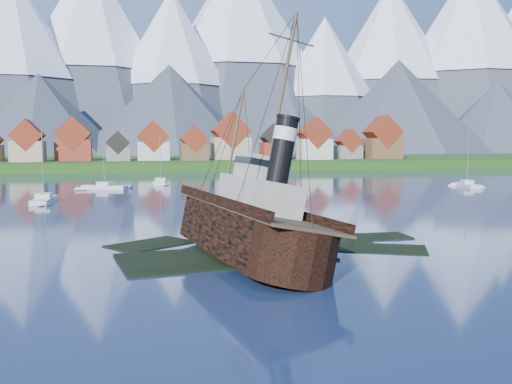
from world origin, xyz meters
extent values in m
plane|color=#1A294A|center=(0.00, 0.00, 0.00)|extent=(1400.00, 1400.00, 0.00)
cube|color=black|center=(-3.00, -2.00, -0.32)|extent=(19.08, 11.42, 1.00)
cube|color=black|center=(6.00, 4.00, -0.38)|extent=(15.15, 9.76, 1.00)
cube|color=black|center=(2.00, 9.00, -0.28)|extent=(11.45, 9.06, 1.00)
cube|color=black|center=(12.00, -1.00, -0.42)|extent=(10.27, 8.34, 1.00)
cube|color=black|center=(-9.00, 6.00, -0.40)|extent=(9.42, 8.68, 1.00)
cube|color=black|center=(15.00, 5.00, -0.35)|extent=(6.00, 4.00, 1.00)
cube|color=#234012|center=(0.00, 170.00, 0.00)|extent=(600.00, 80.00, 3.20)
cube|color=#3F3D38|center=(0.00, 132.00, 0.00)|extent=(600.00, 2.50, 2.00)
cube|color=tan|center=(-43.00, 150.00, 6.40)|extent=(10.50, 9.00, 6.80)
cube|color=maroon|center=(-43.00, 150.00, 11.69)|extent=(10.69, 9.18, 10.69)
cube|color=maroon|center=(-29.00, 156.00, 6.60)|extent=(12.00, 8.50, 7.20)
cube|color=maroon|center=(-29.00, 156.00, 12.36)|extent=(12.22, 8.67, 12.22)
cube|color=slate|center=(-14.00, 151.00, 5.40)|extent=(8.00, 7.00, 4.80)
cube|color=black|center=(-14.00, 151.00, 9.24)|extent=(8.15, 7.14, 8.15)
cube|color=beige|center=(-2.00, 154.00, 6.20)|extent=(11.00, 9.50, 6.40)
cube|color=maroon|center=(-2.00, 154.00, 11.38)|extent=(11.20, 9.69, 11.20)
cube|color=brown|center=(12.00, 150.00, 5.90)|extent=(9.50, 8.00, 5.80)
cube|color=maroon|center=(12.00, 150.00, 10.51)|extent=(9.67, 8.16, 9.67)
cube|color=tan|center=(26.00, 155.00, 7.00)|extent=(13.50, 10.00, 8.00)
cube|color=maroon|center=(26.00, 155.00, 13.43)|extent=(13.75, 10.20, 13.75)
cube|color=maroon|center=(42.00, 152.00, 6.10)|extent=(10.00, 8.50, 6.20)
cube|color=black|center=(42.00, 152.00, 11.00)|extent=(10.18, 8.67, 10.18)
cube|color=beige|center=(56.00, 149.00, 6.75)|extent=(11.50, 9.00, 7.50)
cube|color=maroon|center=(56.00, 149.00, 12.57)|extent=(11.71, 9.18, 11.71)
cube|color=slate|center=(71.00, 153.00, 5.50)|extent=(9.00, 7.50, 5.00)
cube|color=maroon|center=(71.00, 153.00, 9.62)|extent=(9.16, 7.65, 9.16)
cube|color=brown|center=(84.00, 151.00, 6.90)|extent=(12.50, 10.00, 7.80)
cube|color=maroon|center=(84.00, 151.00, 13.05)|extent=(12.73, 10.20, 12.73)
cone|color=#2D333D|center=(-100.00, 455.00, 73.00)|extent=(180.00, 180.00, 150.00)
cone|color=white|center=(-100.00, 455.00, 103.00)|extent=(111.60, 111.60, 90.00)
cone|color=#2D333D|center=(-40.00, 495.00, 88.00)|extent=(210.00, 210.00, 180.00)
cone|color=white|center=(-40.00, 495.00, 124.00)|extent=(130.20, 130.20, 108.00)
cone|color=#2D333D|center=(30.00, 470.00, 70.50)|extent=(170.00, 170.00, 145.00)
cone|color=white|center=(30.00, 470.00, 99.50)|extent=(105.40, 105.40, 87.00)
cone|color=#2D333D|center=(100.00, 515.00, 98.00)|extent=(240.00, 240.00, 200.00)
cone|color=white|center=(100.00, 515.00, 138.00)|extent=(148.80, 148.80, 120.00)
cone|color=#2D333D|center=(170.00, 460.00, 60.50)|extent=(150.00, 150.00, 125.00)
cone|color=white|center=(170.00, 460.00, 85.50)|extent=(93.00, 93.00, 75.00)
cone|color=#2D333D|center=(250.00, 490.00, 83.00)|extent=(200.00, 200.00, 170.00)
cone|color=white|center=(250.00, 490.00, 117.00)|extent=(124.00, 124.00, 102.00)
cone|color=#2D333D|center=(330.00, 475.00, 93.00)|extent=(230.00, 230.00, 190.00)
cone|color=white|center=(330.00, 475.00, 131.00)|extent=(142.60, 142.60, 114.00)
cone|color=#2D333D|center=(400.00, 505.00, 75.50)|extent=(180.00, 180.00, 155.00)
cone|color=white|center=(400.00, 505.00, 106.50)|extent=(111.60, 111.60, 93.00)
cone|color=#2D333D|center=(-70.00, 374.00, 27.00)|extent=(120.00, 120.00, 58.00)
cone|color=#2D333D|center=(20.00, 369.00, 31.00)|extent=(136.00, 136.00, 66.00)
cone|color=#2D333D|center=(110.00, 373.00, 23.00)|extent=(110.00, 110.00, 50.00)
cone|color=#2D333D|center=(200.00, 370.00, 35.50)|extent=(150.00, 150.00, 75.00)
cone|color=#2D333D|center=(290.00, 371.00, 28.00)|extent=(124.00, 124.00, 60.00)
cube|color=black|center=(-1.40, -1.97, 2.13)|extent=(6.61, 19.03, 3.96)
cone|color=black|center=(-1.40, 10.38, 2.13)|extent=(6.61, 6.61, 6.61)
cylinder|color=black|center=(-1.40, -11.48, 2.13)|extent=(6.61, 6.61, 3.96)
cube|color=#4C3826|center=(-1.40, -1.97, 4.21)|extent=(6.48, 25.11, 0.24)
cube|color=black|center=(-4.57, -1.97, 4.63)|extent=(0.19, 24.31, 0.85)
cube|color=black|center=(1.77, -1.97, 4.63)|extent=(0.19, 24.31, 0.85)
cube|color=#ADA89E|center=(-1.40, -3.39, 5.62)|extent=(4.91, 8.02, 2.83)
cube|color=#ADA89E|center=(-1.40, -2.44, 8.08)|extent=(3.40, 3.78, 2.08)
cylinder|color=black|center=(-1.40, -6.50, 9.68)|extent=(1.79, 1.79, 5.29)
cylinder|color=silver|center=(-1.40, -6.50, 11.00)|extent=(1.89, 1.89, 1.04)
cylinder|color=#473828|center=(-1.40, 5.58, 9.97)|extent=(0.26, 0.26, 11.33)
cylinder|color=#473828|center=(-1.40, -4.33, 15.25)|extent=(0.30, 0.30, 12.27)
cube|color=silver|center=(-24.58, 48.00, 0.11)|extent=(3.20, 10.67, 1.33)
cube|color=silver|center=(-24.58, 48.00, 1.17)|extent=(2.48, 3.07, 0.78)
cylinder|color=gray|center=(-24.58, 48.00, 6.55)|extent=(0.16, 0.16, 11.55)
cube|color=silver|center=(-15.79, 72.03, 0.11)|extent=(9.79, 6.54, 1.30)
cube|color=silver|center=(-15.79, 72.03, 1.14)|extent=(3.40, 3.14, 0.76)
cylinder|color=gray|center=(-15.79, 72.03, 6.38)|extent=(0.15, 0.15, 11.24)
cube|color=silver|center=(60.82, 59.49, 0.11)|extent=(4.24, 9.86, 1.35)
cube|color=silver|center=(60.82, 59.49, 1.18)|extent=(2.60, 3.05, 0.79)
cylinder|color=gray|center=(60.82, 59.49, 6.65)|extent=(0.16, 0.16, 11.71)
cube|color=silver|center=(-3.59, 83.42, 0.10)|extent=(3.62, 10.47, 1.23)
cube|color=silver|center=(-3.59, 83.42, 1.08)|extent=(2.54, 3.09, 0.72)
cylinder|color=gray|center=(-3.59, 83.42, 6.06)|extent=(0.14, 0.14, 10.67)
camera|label=1|loc=(-11.15, -50.56, 10.38)|focal=40.00mm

